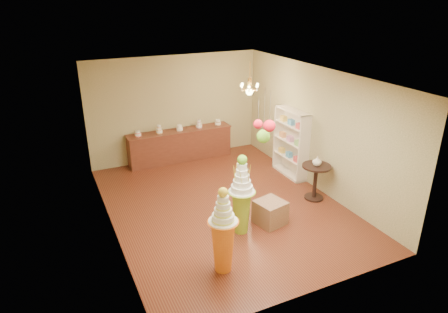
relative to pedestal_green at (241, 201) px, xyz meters
name	(u,v)px	position (x,y,z in m)	size (l,w,h in m)	color
floor	(223,205)	(0.14, 1.15, -0.70)	(6.50, 6.50, 0.00)	#5C2819
ceiling	(223,76)	(0.14, 1.15, 2.30)	(6.50, 6.50, 0.00)	white
wall_back	(176,108)	(0.14, 4.40, 0.80)	(5.00, 0.04, 3.00)	tan
wall_front	(315,214)	(0.14, -2.10, 0.80)	(5.00, 0.04, 3.00)	tan
wall_left	(106,164)	(-2.36, 1.15, 0.80)	(0.04, 6.50, 3.00)	tan
wall_right	(317,129)	(2.64, 1.15, 0.80)	(0.04, 6.50, 3.00)	tan
pedestal_green	(241,201)	(0.00, 0.00, 0.00)	(0.56, 0.56, 1.70)	#91BA29
pedestal_orange	(223,238)	(-0.85, -0.95, -0.05)	(0.52, 0.52, 1.62)	orange
burlap_riser	(270,212)	(0.71, 0.03, -0.44)	(0.56, 0.56, 0.51)	#8E674D
sideboard	(180,145)	(0.14, 4.12, -0.22)	(3.04, 0.54, 1.16)	brown
shelving_unit	(291,143)	(2.47, 1.95, 0.20)	(0.33, 1.20, 1.80)	white
round_table	(316,177)	(2.24, 0.53, -0.14)	(0.80, 0.80, 0.86)	black
vase	(317,161)	(2.24, 0.53, 0.27)	(0.21, 0.21, 0.22)	white
pom_red_left	(269,126)	(0.34, -0.37, 1.65)	(0.22, 0.22, 0.77)	#383228
pom_green_mid	(263,136)	(0.37, -0.13, 1.37)	(0.26, 0.26, 1.06)	#383228
pom_red_right	(258,124)	(-0.08, -0.69, 1.83)	(0.16, 0.16, 0.55)	#383228
chandelier	(249,90)	(1.49, 2.50, 1.60)	(0.54, 0.54, 0.85)	#E6A751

